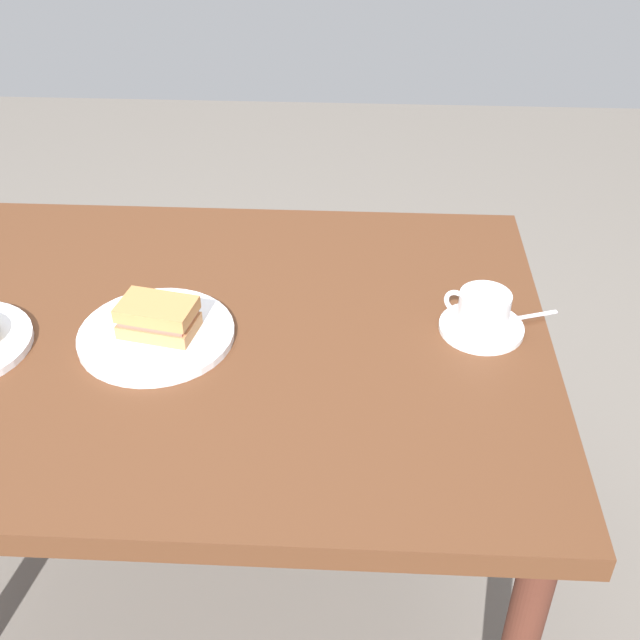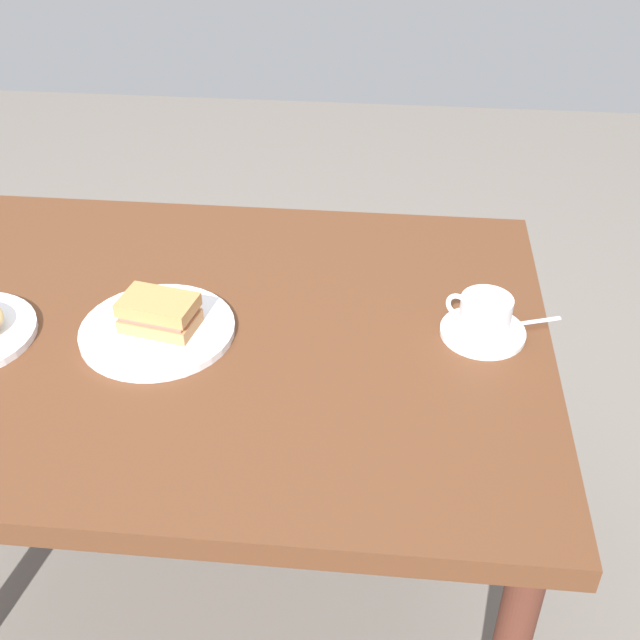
{
  "view_description": "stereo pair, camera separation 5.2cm",
  "coord_description": "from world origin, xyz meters",
  "px_view_note": "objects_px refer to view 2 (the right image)",
  "views": [
    {
      "loc": [
        0.27,
        -1.11,
        1.59
      ],
      "look_at": [
        0.22,
        0.0,
        0.77
      ],
      "focal_mm": 45.19,
      "sensor_mm": 36.0,
      "label": 1
    },
    {
      "loc": [
        0.32,
        -1.11,
        1.59
      ],
      "look_at": [
        0.22,
        0.0,
        0.77
      ],
      "focal_mm": 45.19,
      "sensor_mm": 36.0,
      "label": 2
    }
  ],
  "objects_px": {
    "sandwich_front": "(159,313)",
    "spoon": "(526,323)",
    "sandwich_plate": "(158,330)",
    "coffee_cup": "(484,313)",
    "dining_table": "(202,363)",
    "coffee_saucer": "(483,332)"
  },
  "relations": [
    {
      "from": "sandwich_plate",
      "to": "spoon",
      "type": "xyz_separation_m",
      "value": [
        0.64,
        0.08,
        0.01
      ]
    },
    {
      "from": "sandwich_front",
      "to": "sandwich_plate",
      "type": "bearing_deg",
      "value": -166.29
    },
    {
      "from": "sandwich_front",
      "to": "coffee_cup",
      "type": "height_order",
      "value": "coffee_cup"
    },
    {
      "from": "coffee_saucer",
      "to": "coffee_cup",
      "type": "height_order",
      "value": "coffee_cup"
    },
    {
      "from": "sandwich_front",
      "to": "spoon",
      "type": "xyz_separation_m",
      "value": [
        0.63,
        0.08,
        -0.03
      ]
    },
    {
      "from": "coffee_cup",
      "to": "spoon",
      "type": "xyz_separation_m",
      "value": [
        0.08,
        0.02,
        -0.03
      ]
    },
    {
      "from": "sandwich_plate",
      "to": "sandwich_front",
      "type": "height_order",
      "value": "sandwich_front"
    },
    {
      "from": "coffee_cup",
      "to": "sandwich_plate",
      "type": "bearing_deg",
      "value": -174.65
    },
    {
      "from": "sandwich_front",
      "to": "spoon",
      "type": "bearing_deg",
      "value": 6.8
    },
    {
      "from": "dining_table",
      "to": "sandwich_front",
      "type": "height_order",
      "value": "sandwich_front"
    },
    {
      "from": "sandwich_plate",
      "to": "coffee_cup",
      "type": "height_order",
      "value": "coffee_cup"
    },
    {
      "from": "dining_table",
      "to": "sandwich_plate",
      "type": "xyz_separation_m",
      "value": [
        -0.07,
        -0.02,
        0.09
      ]
    },
    {
      "from": "dining_table",
      "to": "sandwich_front",
      "type": "bearing_deg",
      "value": -161.75
    },
    {
      "from": "sandwich_plate",
      "to": "coffee_cup",
      "type": "distance_m",
      "value": 0.57
    },
    {
      "from": "sandwich_plate",
      "to": "sandwich_front",
      "type": "bearing_deg",
      "value": 13.71
    },
    {
      "from": "sandwich_front",
      "to": "spoon",
      "type": "relative_size",
      "value": 1.45
    },
    {
      "from": "coffee_saucer",
      "to": "sandwich_front",
      "type": "bearing_deg",
      "value": -174.85
    },
    {
      "from": "sandwich_front",
      "to": "spoon",
      "type": "height_order",
      "value": "sandwich_front"
    },
    {
      "from": "coffee_saucer",
      "to": "dining_table",
      "type": "bearing_deg",
      "value": -176.49
    },
    {
      "from": "dining_table",
      "to": "coffee_saucer",
      "type": "relative_size",
      "value": 8.32
    },
    {
      "from": "dining_table",
      "to": "sandwich_plate",
      "type": "distance_m",
      "value": 0.11
    },
    {
      "from": "coffee_saucer",
      "to": "coffee_cup",
      "type": "xyz_separation_m",
      "value": [
        -0.0,
        0.0,
        0.04
      ]
    }
  ]
}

